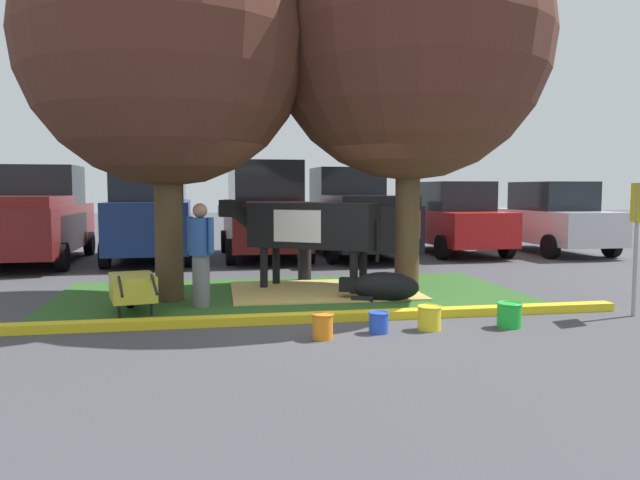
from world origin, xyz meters
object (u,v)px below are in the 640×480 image
at_px(person_handler, 201,252).
at_px(calf_lying, 383,287).
at_px(person_visitor_far, 408,238).
at_px(sedan_red, 453,219).
at_px(bucket_green, 509,315).
at_px(pickup_truck_black, 354,215).
at_px(person_visitor_near, 305,239).
at_px(bucket_orange, 323,326).
at_px(suv_dark_grey, 151,211).
at_px(bucket_yellow, 429,317).
at_px(shade_tree_left, 165,43).
at_px(bucket_blue, 379,322).
at_px(cow_holstein, 307,226).
at_px(pickup_truck_maroon, 34,218).
at_px(shade_tree_right, 409,40).
at_px(sedan_silver, 552,218).
at_px(wheelbarrow, 133,288).
at_px(suv_black, 263,210).
at_px(parking_sign, 637,222).

bearing_deg(person_handler, calf_lying, 0.82).
bearing_deg(person_visitor_far, sedan_red, 59.40).
distance_m(person_visitor_far, bucket_green, 3.85).
bearing_deg(pickup_truck_black, person_visitor_near, -115.00).
relative_size(bucket_orange, pickup_truck_black, 0.06).
relative_size(person_visitor_near, person_visitor_far, 0.95).
bearing_deg(suv_dark_grey, sedan_red, 1.49).
distance_m(person_visitor_near, bucket_yellow, 4.64).
relative_size(shade_tree_left, bucket_blue, 23.64).
distance_m(calf_lying, bucket_orange, 2.70).
bearing_deg(cow_holstein, pickup_truck_maroon, 138.04).
height_order(shade_tree_left, bucket_orange, shade_tree_left).
bearing_deg(pickup_truck_maroon, shade_tree_right, -38.12).
distance_m(bucket_yellow, sedan_silver, 11.07).
bearing_deg(pickup_truck_black, shade_tree_right, -95.15).
height_order(suv_dark_grey, sedan_silver, suv_dark_grey).
height_order(cow_holstein, bucket_green, cow_holstein).
xyz_separation_m(person_visitor_near, wheelbarrow, (-2.97, -2.75, -0.45)).
bearing_deg(person_handler, bucket_blue, -43.06).
distance_m(person_handler, bucket_green, 4.55).
xyz_separation_m(shade_tree_right, person_visitor_far, (0.35, 0.95, -3.45)).
bearing_deg(sedan_red, person_handler, -135.19).
bearing_deg(pickup_truck_black, cow_holstein, -111.63).
distance_m(shade_tree_right, sedan_silver, 9.20).
bearing_deg(cow_holstein, calf_lying, -52.70).
height_order(person_visitor_far, suv_black, suv_black).
bearing_deg(bucket_yellow, wheelbarrow, 155.73).
relative_size(suv_dark_grey, sedan_silver, 1.05).
height_order(person_visitor_near, bucket_blue, person_visitor_near).
xyz_separation_m(cow_holstein, sedan_silver, (7.93, 5.22, -0.17)).
distance_m(parking_sign, suv_dark_grey, 11.19).
bearing_deg(shade_tree_right, person_visitor_near, 131.65).
distance_m(cow_holstein, bucket_blue, 3.61).
bearing_deg(bucket_orange, bucket_yellow, 8.76).
xyz_separation_m(parking_sign, sedan_silver, (3.70, 8.32, -0.36)).
height_order(person_handler, parking_sign, parking_sign).
distance_m(pickup_truck_maroon, suv_black, 5.66).
height_order(person_handler, pickup_truck_black, pickup_truck_black).
relative_size(person_handler, sedan_red, 0.36).
bearing_deg(sedan_silver, shade_tree_right, -137.05).
xyz_separation_m(bucket_green, pickup_truck_black, (0.10, 9.04, 0.94)).
bearing_deg(cow_holstein, parking_sign, -36.29).
xyz_separation_m(shade_tree_left, suv_black, (2.10, 6.15, -2.83)).
xyz_separation_m(calf_lying, person_visitor_far, (0.99, 1.66, 0.64)).
relative_size(cow_holstein, person_visitor_near, 1.80).
distance_m(shade_tree_right, pickup_truck_black, 7.02).
relative_size(suv_black, sedan_silver, 1.05).
xyz_separation_m(person_visitor_near, pickup_truck_black, (2.09, 4.49, 0.28)).
relative_size(person_handler, sedan_silver, 0.36).
bearing_deg(pickup_truck_maroon, person_handler, -58.81).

